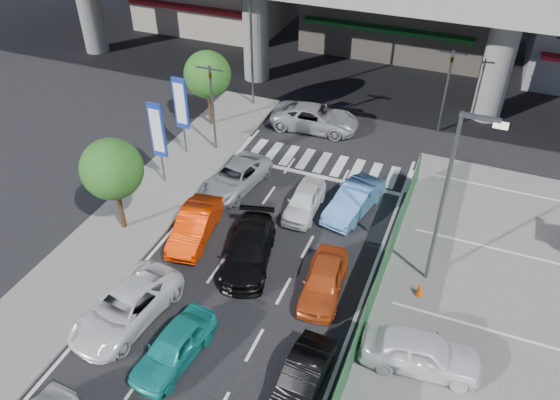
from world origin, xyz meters
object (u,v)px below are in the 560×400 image
at_px(street_lamp_right, 450,189).
at_px(kei_truck_front_right, 354,200).
at_px(wagon_silver_front_left, 235,177).
at_px(parked_sedan_white, 421,352).
at_px(traffic_light_right, 450,71).
at_px(hatch_black_mid_right, 303,378).
at_px(tree_far, 207,75).
at_px(crossing_wagon_silver, 315,118).
at_px(signboard_far, 181,106).
at_px(taxi_orange_left, 195,225).
at_px(street_lamp_left, 254,35).
at_px(sedan_white_mid_left, 126,307).
at_px(sedan_black_mid, 249,250).
at_px(sedan_white_front_mid, 304,201).
at_px(taxi_orange_right, 324,280).
at_px(signboard_near, 158,133).
at_px(taxi_teal_mid, 174,347).
at_px(traffic_cone, 420,289).
at_px(traffic_light_left, 211,88).
at_px(tree_near, 112,169).

distance_m(street_lamp_right, kei_truck_front_right, 6.83).
xyz_separation_m(wagon_silver_front_left, parked_sedan_white, (11.02, -7.65, 0.16)).
xyz_separation_m(traffic_light_right, hatch_black_mid_right, (-1.58, -20.10, -3.32)).
bearing_deg(tree_far, hatch_black_mid_right, -53.08).
height_order(street_lamp_right, crossing_wagon_silver, street_lamp_right).
relative_size(signboard_far, taxi_orange_left, 1.12).
bearing_deg(traffic_light_right, street_lamp_left, -175.17).
bearing_deg(wagon_silver_front_left, signboard_far, 163.82).
bearing_deg(sedan_white_mid_left, sedan_black_mid, 64.77).
bearing_deg(sedan_white_front_mid, kei_truck_front_right, 18.52).
bearing_deg(street_lamp_right, taxi_orange_right, -148.99).
bearing_deg(sedan_white_front_mid, street_lamp_right, -22.53).
relative_size(street_lamp_right, crossing_wagon_silver, 1.50).
distance_m(street_lamp_right, signboard_near, 14.61).
distance_m(taxi_teal_mid, sedan_white_front_mid, 10.20).
relative_size(taxi_orange_left, sedan_black_mid, 0.88).
bearing_deg(traffic_cone, sedan_white_front_mid, 150.43).
relative_size(traffic_light_right, tree_far, 1.08).
distance_m(traffic_light_left, crossing_wagon_silver, 7.15).
bearing_deg(taxi_orange_right, sedan_black_mid, 166.17).
bearing_deg(taxi_teal_mid, sedan_white_front_mid, 88.37).
distance_m(parked_sedan_white, traffic_cone, 3.55).
distance_m(tree_near, sedan_white_front_mid, 9.19).
relative_size(signboard_far, tree_near, 0.98).
bearing_deg(taxi_orange_right, traffic_cone, 12.95).
relative_size(tree_near, sedan_white_front_mid, 1.32).
height_order(traffic_light_right, kei_truck_front_right, traffic_light_right).
distance_m(taxi_orange_left, taxi_orange_right, 6.74).
distance_m(signboard_far, parked_sedan_white, 18.07).
bearing_deg(traffic_cone, taxi_teal_mid, -140.11).
relative_size(street_lamp_left, kei_truck_front_right, 1.91).
relative_size(tree_far, parked_sedan_white, 1.11).
bearing_deg(signboard_far, parked_sedan_white, -32.44).
bearing_deg(crossing_wagon_silver, sedan_white_mid_left, 169.73).
height_order(signboard_far, tree_near, tree_near).
bearing_deg(sedan_white_mid_left, taxi_teal_mid, -11.51).
relative_size(taxi_teal_mid, sedan_white_front_mid, 1.07).
xyz_separation_m(street_lamp_right, sedan_white_mid_left, (-10.73, -6.71, -4.08)).
distance_m(signboard_near, tree_far, 6.54).
relative_size(tree_near, sedan_white_mid_left, 0.97).
bearing_deg(sedan_white_mid_left, sedan_white_front_mid, 73.37).
xyz_separation_m(tree_far, sedan_white_front_mid, (8.34, -6.03, -2.77)).
xyz_separation_m(traffic_light_left, tree_near, (-0.80, -8.00, -0.55)).
xyz_separation_m(taxi_orange_right, parked_sedan_white, (4.38, -2.20, 0.12)).
xyz_separation_m(traffic_light_left, sedan_black_mid, (5.72, -7.91, -3.25)).
relative_size(street_lamp_right, tree_far, 1.67).
bearing_deg(sedan_white_mid_left, traffic_light_right, 72.71).
relative_size(sedan_white_mid_left, traffic_cone, 7.15).
distance_m(street_lamp_right, signboard_far, 15.69).
bearing_deg(tree_near, sedan_white_front_mid, 30.68).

